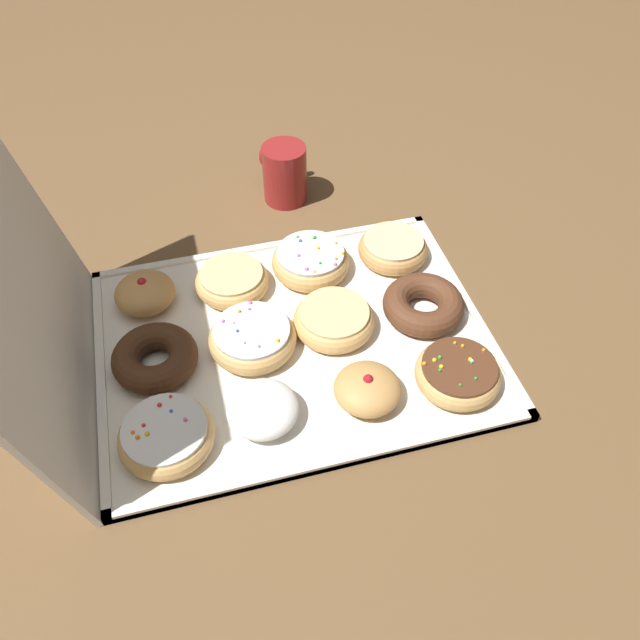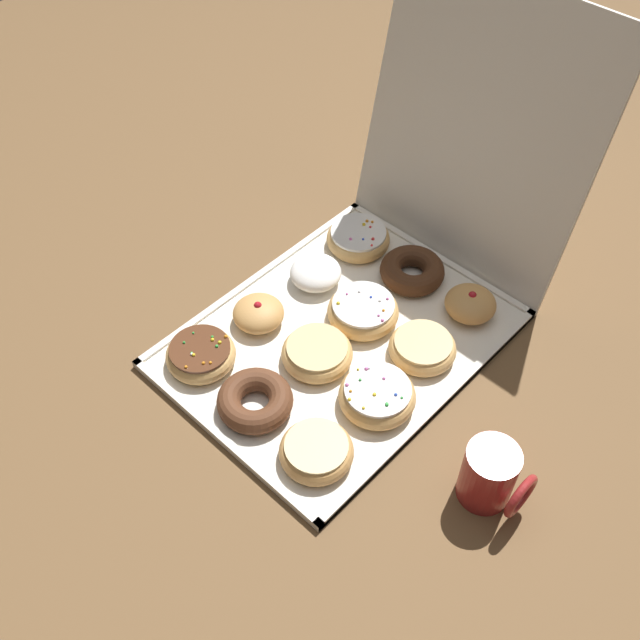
# 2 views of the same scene
# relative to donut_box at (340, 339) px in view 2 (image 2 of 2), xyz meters

# --- Properties ---
(ground_plane) EXTENTS (3.00, 3.00, 0.00)m
(ground_plane) POSITION_rel_donut_box_xyz_m (0.00, 0.00, -0.01)
(ground_plane) COLOR brown
(donut_box) EXTENTS (0.42, 0.54, 0.01)m
(donut_box) POSITION_rel_donut_box_xyz_m (0.00, 0.00, 0.00)
(donut_box) COLOR silver
(donut_box) RESTS_ON ground
(box_lid_open) EXTENTS (0.42, 0.10, 0.49)m
(box_lid_open) POSITION_rel_donut_box_xyz_m (0.00, 0.32, 0.24)
(box_lid_open) COLOR silver
(box_lid_open) RESTS_ON ground
(sprinkle_donut_0) EXTENTS (0.11, 0.11, 0.04)m
(sprinkle_donut_0) POSITION_rel_donut_box_xyz_m (-0.13, -0.19, 0.02)
(sprinkle_donut_0) COLOR tan
(sprinkle_donut_0) RESTS_ON donut_box
(chocolate_cake_ring_donut_1) EXTENTS (0.12, 0.12, 0.04)m
(chocolate_cake_ring_donut_1) POSITION_rel_donut_box_xyz_m (0.00, -0.19, 0.02)
(chocolate_cake_ring_donut_1) COLOR #59331E
(chocolate_cake_ring_donut_1) RESTS_ON donut_box
(glazed_ring_donut_2) EXTENTS (0.11, 0.11, 0.03)m
(glazed_ring_donut_2) POSITION_rel_donut_box_xyz_m (0.13, -0.19, 0.02)
(glazed_ring_donut_2) COLOR tan
(glazed_ring_donut_2) RESTS_ON donut_box
(jelly_filled_donut_3) EXTENTS (0.09, 0.09, 0.05)m
(jelly_filled_donut_3) POSITION_rel_donut_box_xyz_m (-0.12, -0.07, 0.03)
(jelly_filled_donut_3) COLOR tan
(jelly_filled_donut_3) RESTS_ON donut_box
(glazed_ring_donut_4) EXTENTS (0.12, 0.12, 0.04)m
(glazed_ring_donut_4) POSITION_rel_donut_box_xyz_m (0.01, -0.06, 0.02)
(glazed_ring_donut_4) COLOR tan
(glazed_ring_donut_4) RESTS_ON donut_box
(sprinkle_donut_5) EXTENTS (0.12, 0.12, 0.04)m
(sprinkle_donut_5) POSITION_rel_donut_box_xyz_m (0.13, -0.06, 0.03)
(sprinkle_donut_5) COLOR tan
(sprinkle_donut_5) RESTS_ON donut_box
(powdered_filled_donut_6) EXTENTS (0.09, 0.09, 0.04)m
(powdered_filled_donut_6) POSITION_rel_donut_box_xyz_m (-0.12, 0.07, 0.03)
(powdered_filled_donut_6) COLOR white
(powdered_filled_donut_6) RESTS_ON donut_box
(sprinkle_donut_7) EXTENTS (0.12, 0.12, 0.04)m
(sprinkle_donut_7) POSITION_rel_donut_box_xyz_m (0.00, 0.06, 0.03)
(sprinkle_donut_7) COLOR tan
(sprinkle_donut_7) RESTS_ON donut_box
(glazed_ring_donut_8) EXTENTS (0.11, 0.11, 0.03)m
(glazed_ring_donut_8) POSITION_rel_donut_box_xyz_m (0.12, 0.07, 0.02)
(glazed_ring_donut_8) COLOR tan
(glazed_ring_donut_8) RESTS_ON donut_box
(sprinkle_donut_9) EXTENTS (0.12, 0.12, 0.04)m
(sprinkle_donut_9) POSITION_rel_donut_box_xyz_m (-0.13, 0.19, 0.02)
(sprinkle_donut_9) COLOR tan
(sprinkle_donut_9) RESTS_ON donut_box
(chocolate_cake_ring_donut_10) EXTENTS (0.12, 0.12, 0.04)m
(chocolate_cake_ring_donut_10) POSITION_rel_donut_box_xyz_m (-0.00, 0.19, 0.02)
(chocolate_cake_ring_donut_10) COLOR #472816
(chocolate_cake_ring_donut_10) RESTS_ON donut_box
(jelly_filled_donut_11) EXTENTS (0.09, 0.09, 0.05)m
(jelly_filled_donut_11) POSITION_rel_donut_box_xyz_m (0.12, 0.19, 0.03)
(jelly_filled_donut_11) COLOR tan
(jelly_filled_donut_11) RESTS_ON donut_box
(coffee_mug) EXTENTS (0.10, 0.08, 0.10)m
(coffee_mug) POSITION_rel_donut_box_xyz_m (0.34, -0.07, 0.05)
(coffee_mug) COLOR maroon
(coffee_mug) RESTS_ON ground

